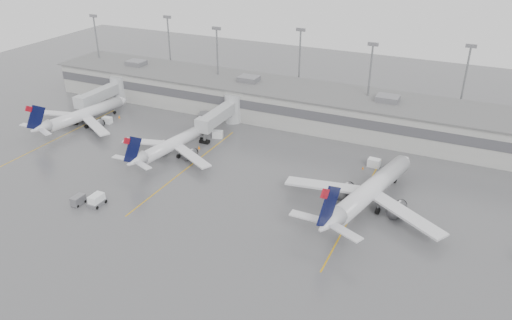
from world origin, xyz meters
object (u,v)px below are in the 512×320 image
at_px(baggage_tug, 97,201).
at_px(jet_far_left, 82,115).
at_px(jet_mid_left, 173,144).
at_px(jet_mid_right, 368,191).

bearing_deg(baggage_tug, jet_far_left, 135.58).
bearing_deg(jet_mid_left, jet_far_left, -179.63).
height_order(jet_far_left, jet_mid_right, jet_mid_right).
relative_size(jet_mid_right, baggage_tug, 10.33).
xyz_separation_m(jet_far_left, jet_mid_right, (71.68, -8.02, 0.55)).
bearing_deg(jet_mid_left, jet_mid_right, 4.39).
distance_m(jet_mid_left, baggage_tug, 22.91).
height_order(jet_far_left, baggage_tug, jet_far_left).
bearing_deg(jet_mid_right, baggage_tug, -142.71).
relative_size(jet_mid_left, jet_mid_right, 0.81).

